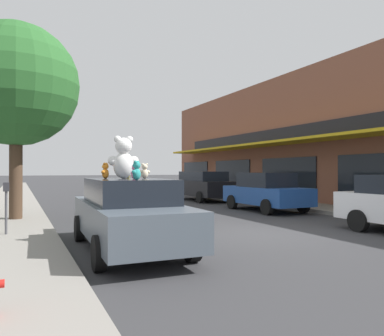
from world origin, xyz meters
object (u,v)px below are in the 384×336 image
object	(u,v)px
teddy_bear_orange	(105,171)
teddy_bear_yellow	(128,172)
plush_art_car	(128,213)
street_tree	(16,85)
teddy_bear_green	(105,173)
parked_car_far_right	(203,185)
teddy_bear_pink	(135,172)
teddy_bear_cream	(145,171)
teddy_bear_giant	(124,158)
parking_meter	(6,201)
teddy_bear_teal	(137,171)
parked_car_far_center	(266,191)

from	to	relation	value
teddy_bear_orange	teddy_bear_yellow	bearing A→B (deg)	161.04
plush_art_car	street_tree	size ratio (longest dim) A/B	0.76
teddy_bear_green	parked_car_far_right	distance (m)	13.09
teddy_bear_pink	street_tree	world-z (taller)	street_tree
teddy_bear_cream	parked_car_far_right	size ratio (longest dim) A/B	0.07
plush_art_car	teddy_bear_pink	size ratio (longest dim) A/B	15.94
teddy_bear_giant	parking_meter	xyz separation A→B (m)	(-2.38, 2.11, -1.03)
teddy_bear_teal	teddy_bear_pink	size ratio (longest dim) A/B	1.20
teddy_bear_teal	teddy_bear_green	size ratio (longest dim) A/B	1.49
teddy_bear_giant	teddy_bear_teal	world-z (taller)	teddy_bear_giant
teddy_bear_orange	parking_meter	world-z (taller)	teddy_bear_orange
parking_meter	street_tree	bearing A→B (deg)	86.46
teddy_bear_orange	teddy_bear_teal	distance (m)	1.53
teddy_bear_yellow	parked_car_far_center	size ratio (longest dim) A/B	0.08
parked_car_far_right	street_tree	bearing A→B (deg)	-149.75
teddy_bear_green	teddy_bear_cream	bearing A→B (deg)	126.06
teddy_bear_teal	parked_car_far_center	xyz separation A→B (m)	(7.50, 6.25, -0.88)
teddy_bear_pink	parking_meter	bearing A→B (deg)	11.28
parked_car_far_right	teddy_bear_giant	bearing A→B (deg)	-124.24
teddy_bear_giant	teddy_bear_pink	distance (m)	0.66
parking_meter	teddy_bear_cream	bearing A→B (deg)	-33.91
street_tree	parking_meter	size ratio (longest dim) A/B	5.01
parking_meter	parked_car_far_center	bearing A→B (deg)	15.77
parked_car_far_right	plush_art_car	bearing A→B (deg)	-123.42
teddy_bear_yellow	parked_car_far_center	world-z (taller)	teddy_bear_yellow
teddy_bear_orange	teddy_bear_teal	world-z (taller)	teddy_bear_teal
parked_car_far_right	street_tree	world-z (taller)	street_tree
teddy_bear_teal	street_tree	world-z (taller)	street_tree
teddy_bear_green	parked_car_far_right	world-z (taller)	teddy_bear_green
teddy_bear_yellow	teddy_bear_cream	world-z (taller)	teddy_bear_cream
teddy_bear_cream	teddy_bear_pink	xyz separation A→B (m)	(-0.45, -0.72, -0.02)
plush_art_car	teddy_bear_giant	world-z (taller)	teddy_bear_giant
teddy_bear_giant	teddy_bear_yellow	bearing A→B (deg)	-107.94
teddy_bear_teal	street_tree	size ratio (longest dim) A/B	0.06
teddy_bear_pink	parked_car_far_right	bearing A→B (deg)	-63.89
teddy_bear_green	street_tree	xyz separation A→B (m)	(-1.84, 4.96, 2.84)
street_tree	teddy_bear_pink	bearing A→B (deg)	-68.76
parked_car_far_center	street_tree	world-z (taller)	street_tree
plush_art_car	teddy_bear_pink	distance (m)	0.92
teddy_bear_yellow	teddy_bear_cream	bearing A→B (deg)	69.87
teddy_bear_green	teddy_bear_pink	world-z (taller)	teddy_bear_pink
teddy_bear_giant	teddy_bear_pink	xyz separation A→B (m)	(0.09, -0.58, -0.31)
plush_art_car	parked_car_far_center	bearing A→B (deg)	37.02
street_tree	teddy_bear_orange	bearing A→B (deg)	-70.63
teddy_bear_pink	teddy_bear_orange	bearing A→B (deg)	2.19
teddy_bear_teal	street_tree	xyz separation A→B (m)	(-2.07, 6.66, 2.79)
parked_car_far_right	teddy_bear_green	bearing A→B (deg)	-126.23
plush_art_car	teddy_bear_teal	distance (m)	1.42
plush_art_car	teddy_bear_teal	world-z (taller)	teddy_bear_teal
parked_car_far_center	teddy_bear_giant	bearing A→B (deg)	-146.62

